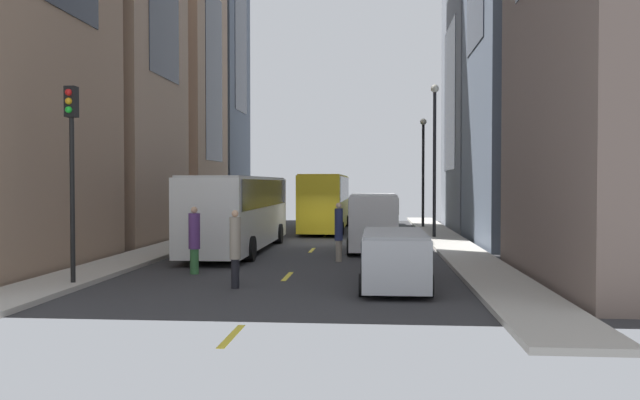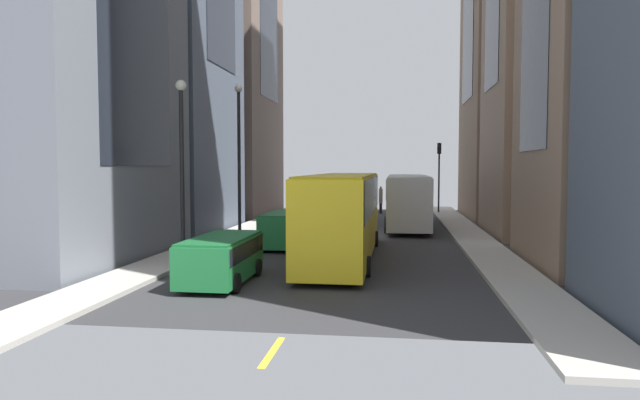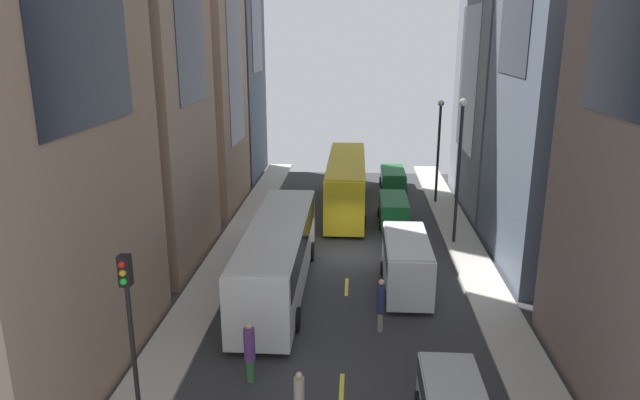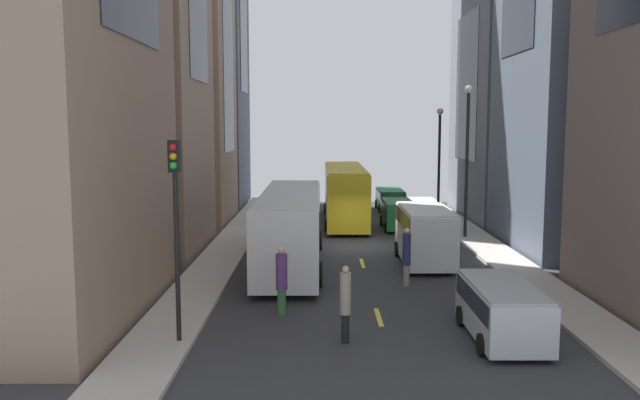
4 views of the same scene
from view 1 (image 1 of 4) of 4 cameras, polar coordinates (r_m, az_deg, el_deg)
The scene contains 23 objects.
ground_plane at distance 34.08m, azimuth -0.03°, elevation -3.69°, with size 39.31×39.31×0.00m, color #333335.
sidewalk_west at distance 35.25m, azimuth -10.85°, elevation -3.42°, with size 2.06×44.00×0.15m, color #B2ADA3.
sidewalk_east at distance 34.16m, azimuth 11.14°, elevation -3.58°, with size 2.06×44.00×0.15m, color #B2ADA3.
lane_stripe_0 at distance 13.49m, azimuth -7.71°, elevation -11.68°, with size 0.16×2.00×0.01m, color yellow.
lane_stripe_1 at distance 21.63m, azimuth -2.86°, elevation -6.67°, with size 0.16×2.00×0.01m, color yellow.
lane_stripe_2 at distance 29.92m, azimuth -0.71°, elevation -4.40°, with size 0.16×2.00×0.01m, color yellow.
lane_stripe_3 at distance 38.25m, azimuth 0.50°, elevation -3.12°, with size 0.16×2.00×0.01m, color yellow.
lane_stripe_4 at distance 46.61m, azimuth 1.27°, elevation -2.29°, with size 0.16×2.00×0.01m, color yellow.
lane_stripe_5 at distance 54.98m, azimuth 1.81°, elevation -1.72°, with size 0.16×2.00×0.01m, color yellow.
building_west_2 at distance 45.82m, azimuth -13.47°, elevation 10.30°, with size 6.93×8.05×20.26m.
building_east_2 at distance 45.54m, azimuth 15.12°, elevation 8.64°, with size 6.18×11.20×17.57m.
city_bus_white at distance 29.76m, azimuth -7.05°, elevation -0.58°, with size 2.81×12.34×3.35m.
streetcar_yellow at distance 42.63m, azimuth 0.52°, elevation 0.21°, with size 2.70×12.61×3.59m.
delivery_van_white at distance 29.55m, azimuth 4.70°, elevation -1.55°, with size 2.25×5.52×2.58m.
car_green_0 at distance 48.18m, azimuth 5.25°, elevation -1.07°, with size 1.98×4.41×1.57m.
car_silver_1 at distance 19.13m, azimuth 6.51°, elevation -4.80°, with size 2.00×4.40×1.66m.
car_green_2 at distance 39.58m, azimuth 4.71°, elevation -1.51°, with size 1.93×4.38×1.71m.
pedestrian_crossing_mid at distance 19.23m, azimuth -7.42°, elevation -4.05°, with size 0.32×0.32×2.29m.
pedestrian_crossing_near at distance 25.52m, azimuth 1.64°, elevation -2.64°, with size 0.32×0.32×2.31m.
pedestrian_waiting_curb at distance 22.48m, azimuth -10.91°, elevation -3.31°, with size 0.39×0.39×2.28m.
traffic_light_near_corner at distance 20.51m, azimuth -20.86°, elevation 4.42°, with size 0.32×0.44×5.75m.
streetlamp_near at distance 36.18m, azimuth 9.96°, elevation 4.70°, with size 0.44×0.44×8.28m.
streetlamp_far at distance 44.46m, azimuth 8.99°, elevation 3.41°, with size 0.44×0.44×7.26m.
Camera 1 is at (2.85, -33.82, 3.07)m, focal length 36.68 mm.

